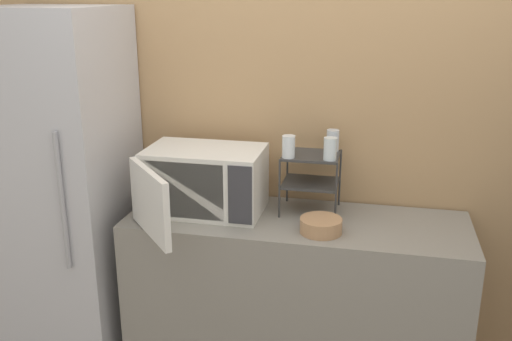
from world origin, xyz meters
The scene contains 9 objects.
wall_back centered at (0.00, 0.61, 1.30)m, with size 8.00×0.06×2.60m.
counter centered at (0.00, 0.28, 0.46)m, with size 1.66×0.57×0.91m.
microwave centered at (-0.47, 0.29, 1.07)m, with size 0.59×0.72×0.32m.
dish_rack centered at (0.05, 0.41, 1.13)m, with size 0.28×0.24×0.30m.
glass_front_left centered at (-0.05, 0.33, 1.26)m, with size 0.06×0.06×0.11m.
glass_back_right centered at (0.14, 0.49, 1.26)m, with size 0.06×0.06×0.11m.
glass_front_right centered at (0.14, 0.33, 1.26)m, with size 0.06×0.06×0.11m.
bowl centered at (0.13, 0.15, 0.95)m, with size 0.19×0.19×0.07m.
refrigerator centered at (-1.22, 0.26, 0.95)m, with size 0.64×0.66×1.91m.
Camera 1 is at (0.36, -2.27, 1.98)m, focal length 40.00 mm.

